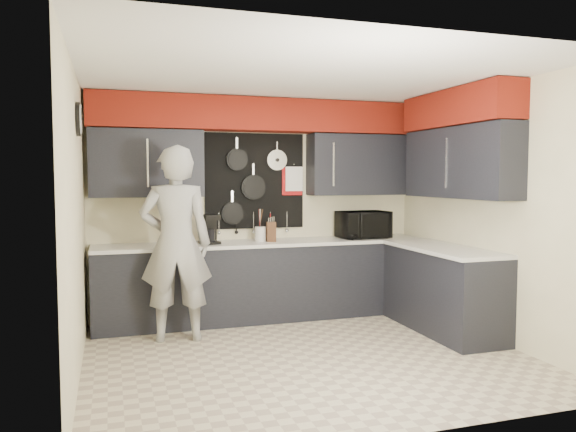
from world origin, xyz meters
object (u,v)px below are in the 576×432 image
object	(u,v)px
microwave	(363,225)
person	(176,244)
utensil_crock	(260,234)
coffee_maker	(209,229)
knife_block	(271,232)

from	to	relation	value
microwave	person	world-z (taller)	person
utensil_crock	coffee_maker	xyz separation A→B (m)	(-0.61, -0.05, 0.08)
microwave	utensil_crock	xyz separation A→B (m)	(-1.30, 0.03, -0.08)
utensil_crock	person	xyz separation A→B (m)	(-1.05, -0.58, -0.01)
microwave	person	size ratio (longest dim) A/B	0.30
microwave	utensil_crock	distance (m)	1.31
knife_block	microwave	bearing A→B (deg)	9.34
knife_block	person	world-z (taller)	person
utensil_crock	person	distance (m)	1.20
microwave	coffee_maker	xyz separation A→B (m)	(-1.92, -0.02, 0.01)
utensil_crock	microwave	bearing A→B (deg)	-1.33
knife_block	utensil_crock	world-z (taller)	knife_block
knife_block	person	distance (m)	1.27
knife_block	coffee_maker	xyz separation A→B (m)	(-0.72, 0.02, 0.06)
knife_block	person	xyz separation A→B (m)	(-1.16, -0.52, -0.04)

